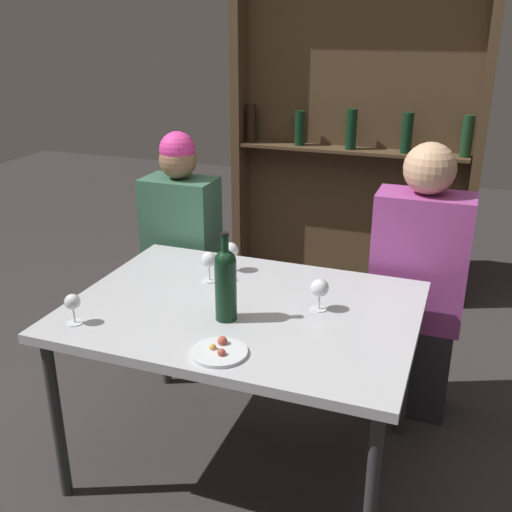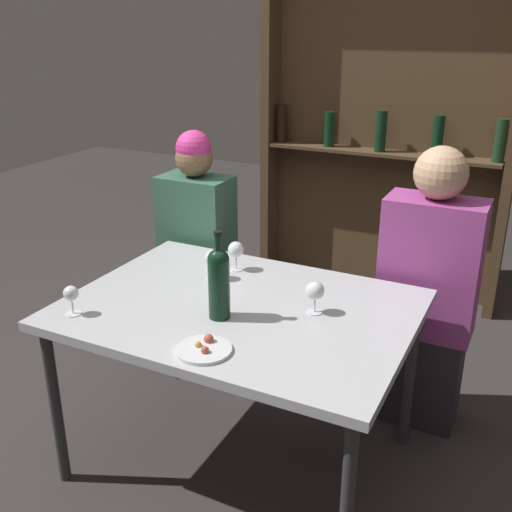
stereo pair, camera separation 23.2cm
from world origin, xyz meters
TOP-DOWN VIEW (x-y plane):
  - ground_plane at (0.00, 0.00)m, footprint 10.00×10.00m
  - dining_table at (0.00, 0.00)m, footprint 1.29×0.95m
  - wine_rack_wall at (-0.00, 1.96)m, footprint 1.60×0.21m
  - wine_bottle at (-0.02, -0.12)m, footprint 0.08×0.08m
  - wine_glass_0 at (-0.51, -0.34)m, footprint 0.06×0.06m
  - wine_glass_1 at (-0.17, 0.30)m, footprint 0.07×0.07m
  - wine_glass_2 at (0.28, 0.07)m, footprint 0.07×0.07m
  - wine_glass_3 at (-0.22, 0.17)m, footprint 0.06×0.06m
  - food_plate_0 at (0.06, -0.35)m, footprint 0.19×0.19m
  - seated_person_left at (-0.58, 0.63)m, footprint 0.35×0.22m
  - seated_person_right at (0.58, 0.63)m, footprint 0.41×0.22m

SIDE VIEW (x-z plane):
  - ground_plane at x=0.00m, z-range 0.00..0.00m
  - seated_person_left at x=-0.58m, z-range -0.02..1.22m
  - seated_person_right at x=0.58m, z-range -0.03..1.24m
  - dining_table at x=0.00m, z-range 0.30..1.03m
  - food_plate_0 at x=0.06m, z-range 0.71..0.75m
  - wine_glass_0 at x=-0.51m, z-range 0.74..0.86m
  - wine_glass_2 at x=0.28m, z-range 0.75..0.87m
  - wine_glass_1 at x=-0.17m, z-range 0.75..0.88m
  - wine_glass_3 at x=-0.22m, z-range 0.75..0.88m
  - wine_bottle at x=-0.02m, z-range 0.71..1.03m
  - wine_rack_wall at x=0.00m, z-range 0.01..2.40m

